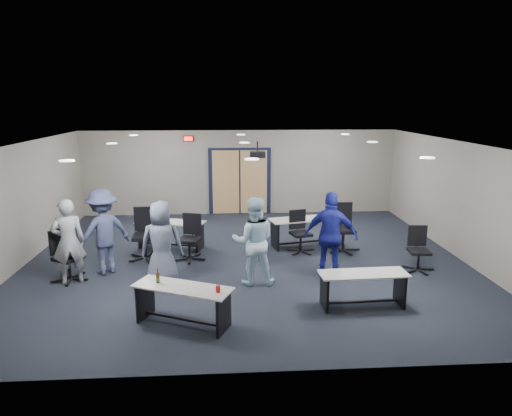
{
  "coord_description": "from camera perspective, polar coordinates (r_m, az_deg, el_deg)",
  "views": [
    {
      "loc": [
        -0.42,
        -10.03,
        3.63
      ],
      "look_at": [
        0.21,
        -0.3,
        1.31
      ],
      "focal_mm": 32.0,
      "sensor_mm": 36.0,
      "label": 1
    }
  ],
  "objects": [
    {
      "name": "floor",
      "position": [
        10.68,
        -1.26,
        -6.51
      ],
      "size": [
        10.0,
        10.0,
        0.0
      ],
      "primitive_type": "plane",
      "color": "black",
      "rests_on": "ground"
    },
    {
      "name": "back_wall",
      "position": [
        14.72,
        -2.06,
        4.44
      ],
      "size": [
        10.0,
        0.04,
        2.7
      ],
      "primitive_type": "cube",
      "color": "gray",
      "rests_on": "floor"
    },
    {
      "name": "front_wall",
      "position": [
        6.0,
        0.58,
        -8.96
      ],
      "size": [
        10.0,
        0.04,
        2.7
      ],
      "primitive_type": "cube",
      "color": "gray",
      "rests_on": "floor"
    },
    {
      "name": "left_wall",
      "position": [
        11.26,
        -27.63,
        0.14
      ],
      "size": [
        0.04,
        9.0,
        2.7
      ],
      "primitive_type": "cube",
      "color": "gray",
      "rests_on": "floor"
    },
    {
      "name": "right_wall",
      "position": [
        11.63,
        24.15,
        0.88
      ],
      "size": [
        0.04,
        9.0,
        2.7
      ],
      "primitive_type": "cube",
      "color": "gray",
      "rests_on": "floor"
    },
    {
      "name": "ceiling",
      "position": [
        10.08,
        -1.34,
        8.08
      ],
      "size": [
        10.0,
        9.0,
        0.04
      ],
      "primitive_type": "cube",
      "color": "white",
      "rests_on": "back_wall"
    },
    {
      "name": "double_door",
      "position": [
        14.73,
        -2.04,
        3.27
      ],
      "size": [
        2.0,
        0.07,
        2.2
      ],
      "color": "black",
      "rests_on": "back_wall"
    },
    {
      "name": "exit_sign",
      "position": [
        14.57,
        -8.46,
        8.58
      ],
      "size": [
        0.32,
        0.07,
        0.18
      ],
      "color": "black",
      "rests_on": "back_wall"
    },
    {
      "name": "ceiling_projector",
      "position": [
        10.63,
        0.18,
        6.75
      ],
      "size": [
        0.35,
        0.32,
        0.37
      ],
      "color": "black",
      "rests_on": "ceiling"
    },
    {
      "name": "ceiling_can_lights",
      "position": [
        10.34,
        -1.4,
        8.04
      ],
      "size": [
        6.24,
        5.74,
        0.02
      ],
      "primitive_type": null,
      "color": "white",
      "rests_on": "ceiling"
    },
    {
      "name": "table_front_left",
      "position": [
        7.7,
        -9.14,
        -11.07
      ],
      "size": [
        1.73,
        1.17,
        0.91
      ],
      "rotation": [
        0.0,
        0.0,
        -0.42
      ],
      "color": "#A5A29C",
      "rests_on": "floor"
    },
    {
      "name": "table_front_right",
      "position": [
        8.46,
        13.22,
        -9.18
      ],
      "size": [
        1.59,
        0.59,
        0.64
      ],
      "rotation": [
        0.0,
        0.0,
        0.04
      ],
      "color": "#A5A29C",
      "rests_on": "floor"
    },
    {
      "name": "table_back_left",
      "position": [
        11.57,
        -10.59,
        -2.71
      ],
      "size": [
        1.79,
        1.0,
        0.69
      ],
      "rotation": [
        0.0,
        0.0,
        -0.27
      ],
      "color": "#A5A29C",
      "rests_on": "floor"
    },
    {
      "name": "table_back_right",
      "position": [
        11.62,
        6.08,
        -2.39
      ],
      "size": [
        1.85,
        0.95,
        0.72
      ],
      "rotation": [
        0.0,
        0.0,
        0.22
      ],
      "color": "#A5A29C",
      "rests_on": "floor"
    },
    {
      "name": "chair_back_a",
      "position": [
        10.85,
        -13.76,
        -3.23
      ],
      "size": [
        0.8,
        0.8,
        1.2
      ],
      "primitive_type": null,
      "rotation": [
        0.0,
        0.0,
        0.05
      ],
      "color": "black",
      "rests_on": "floor"
    },
    {
      "name": "chair_back_b",
      "position": [
        10.63,
        -8.35,
        -3.73
      ],
      "size": [
        0.83,
        0.83,
        1.06
      ],
      "primitive_type": null,
      "rotation": [
        0.0,
        0.0,
        -0.29
      ],
      "color": "black",
      "rests_on": "floor"
    },
    {
      "name": "chair_back_c",
      "position": [
        11.1,
        5.63,
        -3.02
      ],
      "size": [
        0.79,
        0.79,
        1.02
      ],
      "primitive_type": null,
      "rotation": [
        0.0,
        0.0,
        0.28
      ],
      "color": "black",
      "rests_on": "floor"
    },
    {
      "name": "chair_back_d",
      "position": [
        11.3,
        10.89,
        -2.48
      ],
      "size": [
        0.77,
        0.77,
        1.18
      ],
      "primitive_type": null,
      "rotation": [
        0.0,
        0.0,
        -0.03
      ],
      "color": "black",
      "rests_on": "floor"
    },
    {
      "name": "chair_loose_left",
      "position": [
        10.09,
        -22.44,
        -5.52
      ],
      "size": [
        0.92,
        0.92,
        1.08
      ],
      "primitive_type": null,
      "rotation": [
        0.0,
        0.0,
        1.06
      ],
      "color": "black",
      "rests_on": "floor"
    },
    {
      "name": "chair_loose_right",
      "position": [
        10.48,
        19.73,
        -4.92
      ],
      "size": [
        0.66,
        0.66,
        0.97
      ],
      "primitive_type": null,
      "rotation": [
        0.0,
        0.0,
        -0.09
      ],
      "color": "black",
      "rests_on": "floor"
    },
    {
      "name": "person_gray",
      "position": [
        9.85,
        -22.39,
        -3.91
      ],
      "size": [
        0.74,
        0.6,
        1.75
      ],
      "primitive_type": "imported",
      "rotation": [
        0.0,
        0.0,
        3.47
      ],
      "color": "#92989F",
      "rests_on": "floor"
    },
    {
      "name": "person_plaid",
      "position": [
        9.26,
        -11.71,
        -4.34
      ],
      "size": [
        0.86,
        0.57,
        1.72
      ],
      "primitive_type": "imported",
      "rotation": [
        0.0,
        0.0,
        3.17
      ],
      "color": "slate",
      "rests_on": "floor"
    },
    {
      "name": "person_lightblue",
      "position": [
        9.08,
        -0.3,
        -4.16
      ],
      "size": [
        0.88,
        0.69,
        1.79
      ],
      "primitive_type": "imported",
      "rotation": [
        0.0,
        0.0,
        3.13
      ],
      "color": "#C0E6FF",
      "rests_on": "floor"
    },
    {
      "name": "person_navy",
      "position": [
        9.47,
        9.36,
        -3.48
      ],
      "size": [
        1.16,
        0.75,
        1.83
      ],
      "primitive_type": "imported",
      "rotation": [
        0.0,
        0.0,
        2.83
      ],
      "color": "navy",
      "rests_on": "floor"
    },
    {
      "name": "person_back",
      "position": [
        10.17,
        -18.57,
        -2.83
      ],
      "size": [
        1.35,
        1.27,
        1.83
      ],
      "primitive_type": "imported",
      "rotation": [
        0.0,
        0.0,
        3.82
      ],
      "color": "#3B436B",
      "rests_on": "floor"
    }
  ]
}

